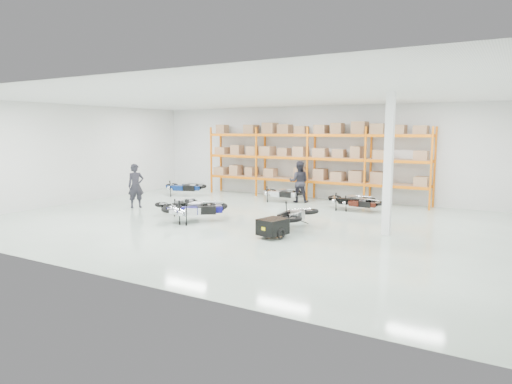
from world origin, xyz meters
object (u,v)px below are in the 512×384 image
Objects in this scene: moto_back_b at (281,191)px; trailer at (273,227)px; moto_blue_centre at (196,205)px; moto_silver_left at (194,206)px; moto_black_far_left at (179,202)px; moto_back_a at (184,185)px; moto_touring_right at (295,212)px; moto_back_d at (361,200)px; moto_back_c at (350,197)px; person_back at (299,182)px; person_left at (136,186)px.

trailer is at bearing -154.68° from moto_back_b.
moto_blue_centre reaches higher than moto_silver_left.
moto_silver_left is 1.84m from moto_black_far_left.
moto_back_a reaches higher than trailer.
moto_touring_right is 1.22× the size of moto_back_d.
person_back is (-2.75, 0.82, 0.42)m from moto_back_c.
moto_back_b is 1.12× the size of moto_back_d.
moto_blue_centre is at bearing 148.20° from moto_back_d.
person_left reaches higher than moto_black_far_left.
moto_black_far_left is at bearing 156.26° from moto_back_b.
moto_touring_right is at bearing -161.35° from moto_black_far_left.
moto_back_d is at bearing -99.41° from moto_back_b.
moto_blue_centre is 1.06× the size of person_back.
moto_black_far_left is at bearing -6.36° from moto_silver_left.
moto_back_d is at bearing 142.71° from person_back.
trailer is at bearing -178.45° from moto_back_d.
person_back is at bearing -95.98° from moto_back_a.
trailer is 0.78× the size of person_left.
moto_back_d is 0.81× the size of person_back.
moto_back_a is at bearing 157.05° from trailer.
moto_back_d is at bearing -105.61° from moto_back_a.
person_back is (2.91, 5.13, 0.47)m from moto_black_far_left.
person_back is at bearing 82.97° from moto_back_d.
moto_back_c is (5.66, 4.31, 0.04)m from moto_black_far_left.
person_back reaches higher than moto_back_a.
moto_back_d is (0.92, 4.35, -0.11)m from moto_touring_right.
moto_silver_left is at bearing 148.29° from moto_back_d.
trailer is at bearing -141.13° from moto_back_a.
person_back reaches higher than moto_touring_right.
moto_silver_left is 1.02× the size of person_back.
moto_silver_left is 6.91m from moto_back_a.
person_left is at bearing 124.57° from moto_back_d.
moto_touring_right is 4.57m from moto_back_c.
moto_back_a is at bearing 100.29° from moto_back_d.
moto_blue_centre is 1.31× the size of moto_back_d.
moto_blue_centre is 4.29m from person_left.
person_left is at bearing 178.00° from trailer.
person_left is (-4.12, 1.16, 0.33)m from moto_blue_centre.
person_left is (-2.55, 0.20, 0.46)m from moto_black_far_left.
moto_silver_left reaches higher than moto_touring_right.
moto_touring_right is 5.87m from person_back.
moto_silver_left is 1.03× the size of moto_back_a.
moto_back_d is (9.25, -0.01, -0.11)m from moto_back_a.
trailer is (3.70, -0.83, -0.25)m from moto_silver_left.
person_left reaches higher than trailer.
moto_back_c is at bearing -121.42° from moto_black_far_left.
person_back is at bearing -98.24° from moto_black_far_left.
moto_black_far_left is 0.92× the size of moto_back_b.
moto_touring_right is 7.81m from person_left.
moto_touring_right is 0.99× the size of person_back.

